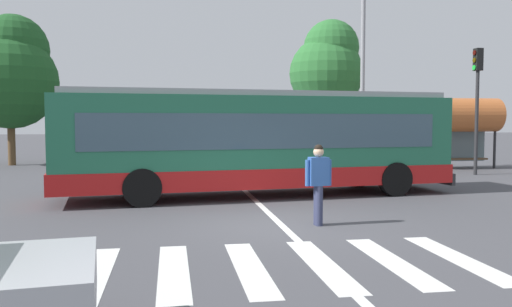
{
  "coord_description": "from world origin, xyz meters",
  "views": [
    {
      "loc": [
        -2.25,
        -11.05,
        2.22
      ],
      "look_at": [
        0.11,
        3.65,
        1.3
      ],
      "focal_mm": 37.44,
      "sensor_mm": 36.0,
      "label": 1
    }
  ],
  "objects_px": {
    "parked_car_blue": "(274,147)",
    "twin_arm_street_lamp": "(363,52)",
    "parked_car_silver": "(327,148)",
    "traffic_light_far_corner": "(477,91)",
    "background_tree_left": "(11,72)",
    "background_tree_right": "(328,66)",
    "parked_car_teal": "(126,149)",
    "city_transit_bus": "(258,142)",
    "bus_stop_shelter": "(452,116)",
    "pedestrian_crossing_street": "(318,180)",
    "parked_car_red": "(176,149)",
    "parked_car_black": "(228,148)"
  },
  "relations": [
    {
      "from": "parked_car_silver",
      "to": "background_tree_right",
      "type": "relative_size",
      "value": 0.6
    },
    {
      "from": "parked_car_teal",
      "to": "parked_car_silver",
      "type": "height_order",
      "value": "same"
    },
    {
      "from": "parked_car_teal",
      "to": "parked_car_silver",
      "type": "bearing_deg",
      "value": -1.72
    },
    {
      "from": "city_transit_bus",
      "to": "bus_stop_shelter",
      "type": "relative_size",
      "value": 2.66
    },
    {
      "from": "background_tree_left",
      "to": "twin_arm_street_lamp",
      "type": "bearing_deg",
      "value": -16.67
    },
    {
      "from": "city_transit_bus",
      "to": "parked_car_teal",
      "type": "distance_m",
      "value": 13.5
    },
    {
      "from": "parked_car_black",
      "to": "twin_arm_street_lamp",
      "type": "distance_m",
      "value": 8.75
    },
    {
      "from": "city_transit_bus",
      "to": "traffic_light_far_corner",
      "type": "distance_m",
      "value": 10.98
    },
    {
      "from": "parked_car_blue",
      "to": "traffic_light_far_corner",
      "type": "relative_size",
      "value": 0.91
    },
    {
      "from": "pedestrian_crossing_street",
      "to": "background_tree_left",
      "type": "xyz_separation_m",
      "value": [
        -10.86,
        17.32,
        3.64
      ]
    },
    {
      "from": "parked_car_teal",
      "to": "pedestrian_crossing_street",
      "type": "bearing_deg",
      "value": -72.72
    },
    {
      "from": "parked_car_blue",
      "to": "background_tree_left",
      "type": "relative_size",
      "value": 0.62
    },
    {
      "from": "city_transit_bus",
      "to": "parked_car_silver",
      "type": "distance_m",
      "value": 13.58
    },
    {
      "from": "parked_car_red",
      "to": "background_tree_left",
      "type": "relative_size",
      "value": 0.62
    },
    {
      "from": "traffic_light_far_corner",
      "to": "parked_car_blue",
      "type": "bearing_deg",
      "value": 129.52
    },
    {
      "from": "background_tree_right",
      "to": "bus_stop_shelter",
      "type": "bearing_deg",
      "value": -52.57
    },
    {
      "from": "parked_car_blue",
      "to": "twin_arm_street_lamp",
      "type": "distance_m",
      "value": 7.47
    },
    {
      "from": "parked_car_black",
      "to": "pedestrian_crossing_street",
      "type": "bearing_deg",
      "value": -89.7
    },
    {
      "from": "traffic_light_far_corner",
      "to": "parked_car_red",
      "type": "bearing_deg",
      "value": 147.67
    },
    {
      "from": "parked_car_teal",
      "to": "background_tree_right",
      "type": "height_order",
      "value": "background_tree_right"
    },
    {
      "from": "parked_car_black",
      "to": "bus_stop_shelter",
      "type": "distance_m",
      "value": 11.28
    },
    {
      "from": "parked_car_blue",
      "to": "bus_stop_shelter",
      "type": "xyz_separation_m",
      "value": [
        7.21,
        -5.54,
        1.65
      ]
    },
    {
      "from": "parked_car_black",
      "to": "parked_car_silver",
      "type": "bearing_deg",
      "value": -4.56
    },
    {
      "from": "parked_car_silver",
      "to": "traffic_light_far_corner",
      "type": "xyz_separation_m",
      "value": [
        4.03,
        -7.66,
        2.66
      ]
    },
    {
      "from": "bus_stop_shelter",
      "to": "background_tree_right",
      "type": "bearing_deg",
      "value": 127.43
    },
    {
      "from": "city_transit_bus",
      "to": "parked_car_red",
      "type": "distance_m",
      "value": 12.47
    },
    {
      "from": "parked_car_teal",
      "to": "traffic_light_far_corner",
      "type": "xyz_separation_m",
      "value": [
        14.61,
        -7.98,
        2.66
      ]
    },
    {
      "from": "city_transit_bus",
      "to": "background_tree_right",
      "type": "relative_size",
      "value": 1.54
    },
    {
      "from": "pedestrian_crossing_street",
      "to": "parked_car_blue",
      "type": "bearing_deg",
      "value": 81.96
    },
    {
      "from": "parked_car_blue",
      "to": "parked_car_silver",
      "type": "bearing_deg",
      "value": -11.72
    },
    {
      "from": "parked_car_blue",
      "to": "parked_car_black",
      "type": "bearing_deg",
      "value": -176.66
    },
    {
      "from": "parked_car_blue",
      "to": "city_transit_bus",
      "type": "bearing_deg",
      "value": -103.16
    },
    {
      "from": "parked_car_black",
      "to": "twin_arm_street_lamp",
      "type": "height_order",
      "value": "twin_arm_street_lamp"
    },
    {
      "from": "parked_car_black",
      "to": "traffic_light_far_corner",
      "type": "height_order",
      "value": "traffic_light_far_corner"
    },
    {
      "from": "city_transit_bus",
      "to": "twin_arm_street_lamp",
      "type": "height_order",
      "value": "twin_arm_street_lamp"
    },
    {
      "from": "parked_car_silver",
      "to": "background_tree_left",
      "type": "height_order",
      "value": "background_tree_left"
    },
    {
      "from": "background_tree_right",
      "to": "city_transit_bus",
      "type": "bearing_deg",
      "value": -114.9
    },
    {
      "from": "pedestrian_crossing_street",
      "to": "traffic_light_far_corner",
      "type": "bearing_deg",
      "value": 44.89
    },
    {
      "from": "city_transit_bus",
      "to": "parked_car_silver",
      "type": "relative_size",
      "value": 2.55
    },
    {
      "from": "parked_car_silver",
      "to": "traffic_light_far_corner",
      "type": "relative_size",
      "value": 0.9
    },
    {
      "from": "parked_car_teal",
      "to": "background_tree_left",
      "type": "distance_m",
      "value": 6.72
    },
    {
      "from": "parked_car_silver",
      "to": "twin_arm_street_lamp",
      "type": "bearing_deg",
      "value": -85.86
    },
    {
      "from": "parked_car_silver",
      "to": "background_tree_left",
      "type": "relative_size",
      "value": 0.62
    },
    {
      "from": "background_tree_left",
      "to": "background_tree_right",
      "type": "distance_m",
      "value": 16.3
    },
    {
      "from": "parked_car_black",
      "to": "bus_stop_shelter",
      "type": "bearing_deg",
      "value": -28.91
    },
    {
      "from": "pedestrian_crossing_street",
      "to": "parked_car_red",
      "type": "bearing_deg",
      "value": 99.41
    },
    {
      "from": "twin_arm_street_lamp",
      "to": "background_tree_left",
      "type": "relative_size",
      "value": 1.15
    },
    {
      "from": "parked_car_teal",
      "to": "twin_arm_street_lamp",
      "type": "bearing_deg",
      "value": -23.73
    },
    {
      "from": "parked_car_red",
      "to": "traffic_light_far_corner",
      "type": "relative_size",
      "value": 0.91
    },
    {
      "from": "parked_car_red",
      "to": "parked_car_black",
      "type": "xyz_separation_m",
      "value": [
        2.7,
        0.46,
        0.0
      ]
    }
  ]
}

